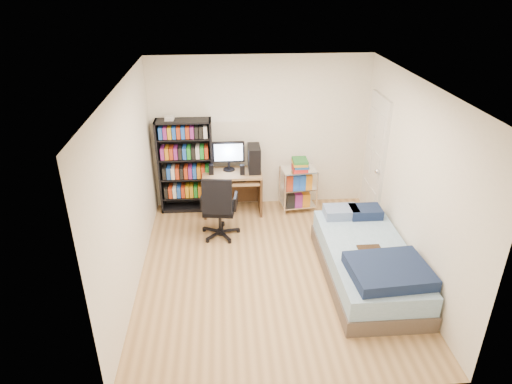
{
  "coord_description": "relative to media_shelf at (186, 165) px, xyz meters",
  "views": [
    {
      "loc": [
        -0.6,
        -5.02,
        3.67
      ],
      "look_at": [
        -0.19,
        0.4,
        0.98
      ],
      "focal_mm": 32.0,
      "sensor_mm": 36.0,
      "label": 1
    }
  ],
  "objects": [
    {
      "name": "computer_desk",
      "position": [
        0.84,
        -0.09,
        -0.16
      ],
      "size": [
        0.95,
        0.55,
        1.19
      ],
      "color": "#9E7A51",
      "rests_on": "room"
    },
    {
      "name": "room",
      "position": [
        1.22,
        -1.84,
        0.45
      ],
      "size": [
        3.58,
        4.08,
        2.58
      ],
      "color": "tan",
      "rests_on": "ground"
    },
    {
      "name": "wire_cart",
      "position": [
        1.82,
        -0.15,
        -0.21
      ],
      "size": [
        0.6,
        0.46,
        0.9
      ],
      "rotation": [
        0.0,
        0.0,
        0.11
      ],
      "color": "white",
      "rests_on": "room"
    },
    {
      "name": "door",
      "position": [
        2.94,
        -0.49,
        0.2
      ],
      "size": [
        0.12,
        0.8,
        2.0
      ],
      "color": "silver",
      "rests_on": "room"
    },
    {
      "name": "media_shelf",
      "position": [
        0.0,
        0.0,
        0.0
      ],
      "size": [
        0.87,
        0.29,
        1.62
      ],
      "color": "black",
      "rests_on": "room"
    },
    {
      "name": "office_chair",
      "position": [
        0.52,
        -0.92,
        -0.48
      ],
      "size": [
        0.67,
        0.67,
        1.0
      ],
      "rotation": [
        0.0,
        0.0,
        -0.14
      ],
      "color": "black",
      "rests_on": "room"
    },
    {
      "name": "bed",
      "position": [
        2.42,
        -2.13,
        -0.53
      ],
      "size": [
        1.05,
        2.11,
        0.6
      ],
      "color": "brown",
      "rests_on": "room"
    }
  ]
}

